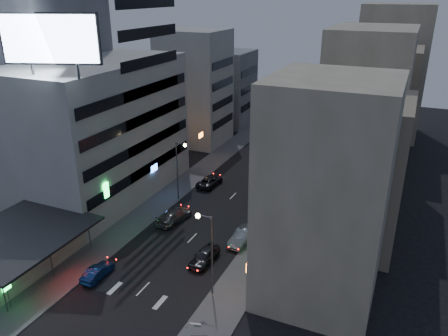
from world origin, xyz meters
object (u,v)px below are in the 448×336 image
Objects in this scene: parked_car_right_near at (204,256)px; scooter_silver_b at (201,319)px; parked_car_left at (210,181)px; road_car_blue at (98,272)px; road_car_silver at (174,215)px; scooter_black_b at (208,330)px; parked_car_right_far at (281,186)px; parked_car_right_mid at (243,236)px.

scooter_silver_b is (3.79, -8.28, -0.13)m from parked_car_right_near.
parked_car_left reaches higher than scooter_silver_b.
road_car_silver reaches higher than road_car_blue.
scooter_black_b is at bearing -59.25° from parked_car_right_near.
road_car_silver reaches higher than parked_car_right_far.
parked_car_left is (-7.80, 17.56, -0.08)m from parked_car_right_near.
parked_car_right_near is 2.15× the size of scooter_black_b.
parked_car_left is at bearing 116.96° from parked_car_right_near.
parked_car_right_far is at bearing -112.65° from road_car_blue.
road_car_silver is 3.25× the size of scooter_silver_b.
parked_car_right_far is 0.99× the size of road_car_silver.
parked_car_right_far reaches higher than parked_car_left.
road_car_blue reaches higher than scooter_silver_b.
parked_car_right_far is at bearing -117.12° from road_car_silver.
parked_car_right_near reaches higher than road_car_blue.
parked_car_left is at bearing -174.13° from parked_car_right_far.
scooter_black_b is (12.70, -26.88, 0.07)m from parked_car_left.
road_car_blue is at bearing 53.97° from scooter_black_b.
parked_car_right_near is at bearing 117.27° from parked_car_left.
parked_car_right_mid reaches higher than road_car_blue.
parked_car_left is 0.91× the size of road_car_silver.
scooter_black_b reaches higher than parked_car_left.
scooter_silver_b is (12.19, -1.74, -0.01)m from road_car_blue.
road_car_silver is (-9.45, 1.14, 0.00)m from parked_car_right_mid.
parked_car_left is 2.96× the size of scooter_silver_b.
scooter_black_b is 1.52m from scooter_silver_b.
parked_car_right_mid is at bearing -179.58° from road_car_silver.
parked_car_right_near is at bearing -106.98° from parked_car_right_mid.
parked_car_right_far is at bearing 96.35° from parked_car_right_mid.
parked_car_left reaches higher than road_car_blue.
parked_car_right_far is 3.21× the size of scooter_silver_b.
road_car_blue is at bearing -139.06° from parked_car_right_near.
road_car_silver is (0.56, -11.24, 0.10)m from parked_car_left.
scooter_silver_b is (-1.10, 1.04, -0.13)m from scooter_black_b.
parked_car_right_near is 9.62m from road_car_silver.
parked_car_right_mid is at bearing 132.27° from parked_car_left.
parked_car_right_near is 2.69× the size of scooter_silver_b.
road_car_silver reaches higher than parked_car_right_mid.
parked_car_right_near is 0.83× the size of road_car_silver.
parked_car_left is 2.37× the size of scooter_black_b.
road_car_blue is 13.58m from scooter_black_b.
road_car_silver is at bearing 13.59° from scooter_black_b.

